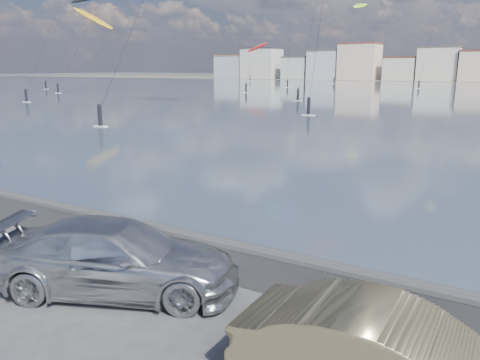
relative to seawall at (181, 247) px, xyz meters
name	(u,v)px	position (x,y,z in m)	size (l,w,h in m)	color
ground	(102,313)	(0.00, -2.70, -0.58)	(700.00, 700.00, 0.00)	#333335
bay_water	(479,95)	(0.00, 88.80, -0.58)	(500.00, 177.00, 0.00)	#38475B
seawall	(181,247)	(0.00, 0.00, 0.00)	(400.00, 0.36, 1.08)	#28282B
car_silver	(117,257)	(-0.49, -1.74, 0.24)	(2.29, 5.64, 1.64)	#B1B2B7
kitesurfer_1	(93,19)	(-75.39, 66.55, 14.67)	(9.88, 15.60, 18.39)	#BF8C19
kitesurfer_10	(258,48)	(-83.03, 154.91, 11.78)	(7.81, 13.11, 14.98)	red
kitesurfer_11	(88,0)	(-87.22, 76.11, 20.57)	(9.55, 15.19, 23.03)	black
kitesurfer_12	(359,7)	(-40.59, 144.11, 22.87)	(6.29, 15.20, 25.57)	#8CD826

